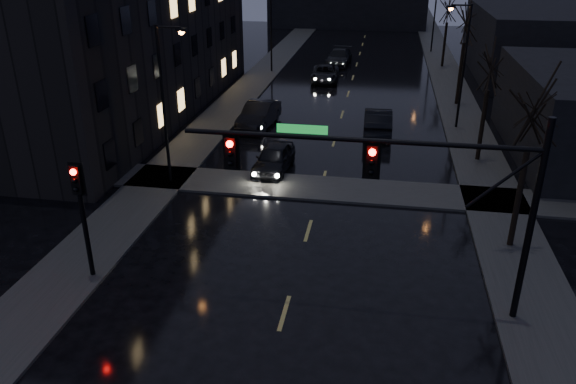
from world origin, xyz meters
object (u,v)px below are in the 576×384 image
at_px(oncoming_car_a, 274,158).
at_px(oncoming_car_c, 325,73).
at_px(lead_car, 378,121).
at_px(oncoming_car_b, 259,115).
at_px(oncoming_car_d, 339,57).

relative_size(oncoming_car_a, oncoming_car_c, 0.85).
bearing_deg(lead_car, oncoming_car_c, -72.06).
relative_size(oncoming_car_b, oncoming_car_d, 0.94).
bearing_deg(oncoming_car_c, oncoming_car_a, -94.03).
bearing_deg(oncoming_car_c, lead_car, -73.36).
relative_size(oncoming_car_b, lead_car, 1.01).
relative_size(oncoming_car_c, lead_car, 1.00).
xyz_separation_m(oncoming_car_a, lead_car, (5.41, 7.61, 0.10)).
distance_m(oncoming_car_b, oncoming_car_d, 21.63).
bearing_deg(oncoming_car_a, oncoming_car_b, 112.10).
bearing_deg(oncoming_car_b, lead_car, 5.33).
distance_m(oncoming_car_b, lead_car, 7.92).
distance_m(oncoming_car_a, oncoming_car_d, 28.99).
height_order(oncoming_car_b, oncoming_car_c, oncoming_car_b).
distance_m(oncoming_car_b, oncoming_car_c, 14.32).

